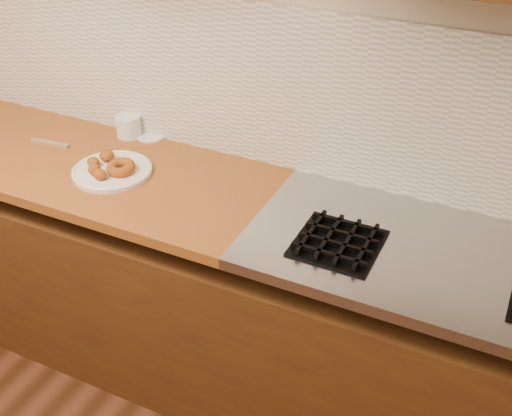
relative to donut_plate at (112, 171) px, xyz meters
The scene contains 13 objects.
wall_back 0.57m from the donut_plate, 73.55° to the left, with size 4.00×0.02×2.70m, color #BFB193.
base_cabinet 0.53m from the donut_plate, 16.27° to the left, with size 3.60×0.60×0.77m, color #492E10.
butcher_block 0.55m from the donut_plate, behind, with size 2.30×0.62×0.04m, color brown.
stovetop 1.25m from the donut_plate, ahead, with size 1.30×0.62×0.04m, color #9EA0A5.
backsplash 0.45m from the donut_plate, 72.98° to the left, with size 3.60×0.02×0.60m, color silver.
burner_grates 1.23m from the donut_plate, ahead, with size 0.91×0.26×0.03m.
donut_plate is the anchor object (origin of this frame).
ring_donut 0.05m from the donut_plate, ahead, with size 0.11×0.11×0.04m, color #9B5518.
fried_dough_chunks 0.05m from the donut_plate, 155.10° to the right, with size 0.13×0.19×0.05m.
plastic_tub 0.31m from the donut_plate, 113.16° to the left, with size 0.10×0.10×0.09m, color silver.
tub_lid 0.31m from the donut_plate, 96.60° to the left, with size 0.12×0.12×0.01m, color silver.
brass_jar_lid 0.14m from the donut_plate, 110.44° to the left, with size 0.07×0.07×0.01m, color #A98322.
wooden_utensil 0.37m from the donut_plate, 168.28° to the left, with size 0.17×0.02×0.01m, color #93714D.
Camera 1 is at (1.27, 0.05, 2.10)m, focal length 45.00 mm.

